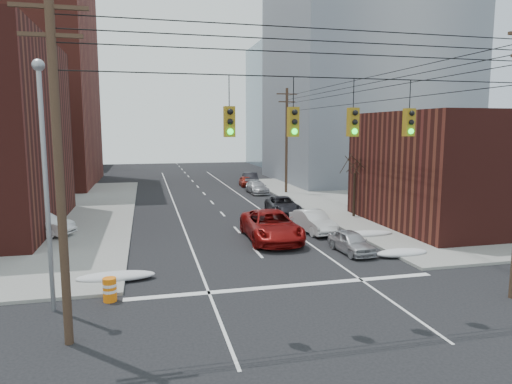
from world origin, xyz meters
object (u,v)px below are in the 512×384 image
parked_car_a (351,242)px  lot_car_b (37,204)px  red_pickup (271,226)px  parked_car_f (250,179)px  parked_car_c (283,205)px  parked_car_d (257,187)px  parked_car_e (246,181)px  lot_car_a (38,224)px  parked_car_b (313,221)px  construction_barrel (110,289)px

parked_car_a → lot_car_b: bearing=136.1°
red_pickup → parked_car_f: 27.57m
parked_car_c → parked_car_d: 11.79m
parked_car_d → parked_car_e: size_ratio=1.26×
parked_car_d → lot_car_b: (-20.15, -7.00, 0.11)m
red_pickup → parked_car_a: (3.57, -3.81, -0.29)m
parked_car_d → lot_car_a: bearing=-139.4°
parked_car_b → parked_car_e: size_ratio=1.22×
parked_car_c → parked_car_e: parked_car_c is taller
parked_car_a → parked_car_f: size_ratio=0.77×
parked_car_a → red_pickup: bearing=129.9°
parked_car_c → parked_car_a: bearing=-84.6°
parked_car_b → lot_car_b: parked_car_b is taller
parked_car_a → lot_car_a: lot_car_a is taller
red_pickup → construction_barrel: (-8.98, -8.19, -0.41)m
parked_car_a → parked_car_d: parked_car_d is taller
parked_car_e → lot_car_a: (-18.32, -22.23, 0.27)m
red_pickup → construction_barrel: 12.17m
lot_car_b → parked_car_e: bearing=-49.6°
lot_car_b → parked_car_f: bearing=-48.9°
parked_car_d → lot_car_b: 21.34m
lot_car_a → parked_car_e: bearing=-15.3°
parked_car_a → lot_car_b: size_ratio=0.81×
parked_car_f → parked_car_b: bearing=-87.5°
parked_car_a → parked_car_e: same height
parked_car_d → construction_barrel: size_ratio=4.70×
parked_car_e → lot_car_b: size_ratio=0.81×
parked_car_a → parked_car_c: bearing=88.0°
parked_car_c → parked_car_e: (0.86, 17.92, -0.07)m
parked_car_c → parked_car_f: size_ratio=1.05×
lot_car_a → lot_car_b: lot_car_a is taller
parked_car_b → parked_car_d: (0.71, 18.65, -0.07)m
parked_car_c → parked_car_e: bearing=91.3°
parked_car_a → parked_car_b: bearing=89.7°
red_pickup → parked_car_b: red_pickup is taller
parked_car_b → construction_barrel: (-12.28, -9.68, -0.23)m
lot_car_a → lot_car_b: size_ratio=1.01×
parked_car_e → parked_car_d: bearing=-87.2°
construction_barrel → parked_car_c: bearing=53.4°
parked_car_c → lot_car_b: lot_car_b is taller
parked_car_a → parked_car_f: bearing=84.3°
lot_car_a → red_pickup: bearing=-81.8°
parked_car_b → lot_car_a: bearing=164.3°
parked_car_e → construction_barrel: size_ratio=3.74×
parked_car_d → parked_car_b: bearing=-93.1°
parked_car_e → parked_car_f: 1.13m
parked_car_f → parked_car_d: bearing=-91.2°
parked_car_b → parked_car_c: 6.88m
red_pickup → parked_car_d: bearing=80.8°
parked_car_a → parked_car_f: parked_car_f is taller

